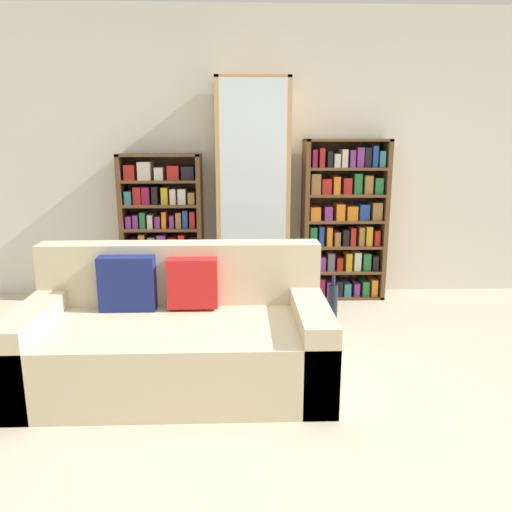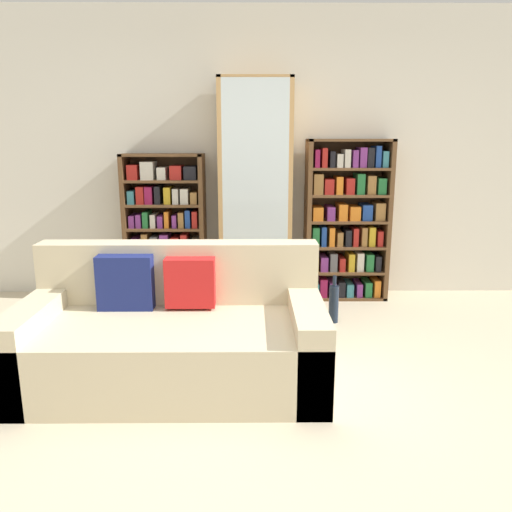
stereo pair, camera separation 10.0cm
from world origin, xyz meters
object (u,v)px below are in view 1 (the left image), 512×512
object	(u,v)px
display_cabinet	(253,193)
wine_bottle	(333,302)
couch	(176,337)
bookshelf_left	(163,229)
bookshelf_right	(344,221)

from	to	relation	value
display_cabinet	wine_bottle	distance (m)	1.28
display_cabinet	wine_bottle	xyz separation A→B (m)	(0.65, -0.69, -0.85)
couch	wine_bottle	world-z (taller)	couch
couch	wine_bottle	distance (m)	1.56
display_cabinet	bookshelf_left	bearing A→B (deg)	178.89
bookshelf_left	couch	bearing A→B (deg)	-79.36
bookshelf_right	bookshelf_left	bearing A→B (deg)	-180.00
couch	bookshelf_right	bearing A→B (deg)	50.58
couch	bookshelf_right	world-z (taller)	bookshelf_right
couch	display_cabinet	bearing A→B (deg)	72.49
display_cabinet	wine_bottle	world-z (taller)	display_cabinet
couch	bookshelf_left	size ratio (longest dim) A/B	1.36
bookshelf_left	bookshelf_right	size ratio (longest dim) A/B	0.91
display_cabinet	wine_bottle	bearing A→B (deg)	-46.54
bookshelf_left	bookshelf_right	xyz separation A→B (m)	(1.73, 0.00, 0.07)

